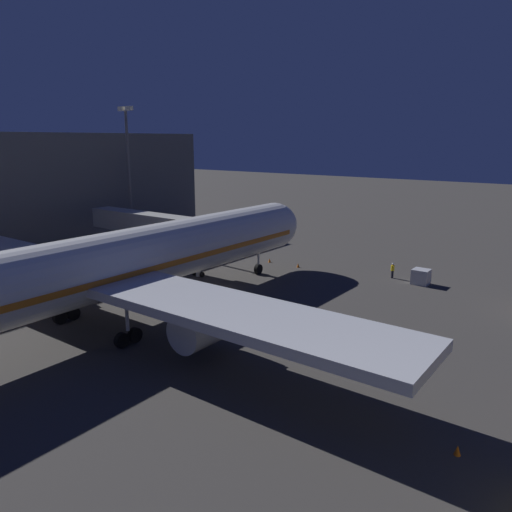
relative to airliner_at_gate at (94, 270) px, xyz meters
The scene contains 9 objects.
ground_plane 14.21m from the airliner_at_gate, 90.00° to the right, with size 320.00×320.00×0.00m, color #383533.
airliner_at_gate is the anchor object (origin of this frame).
jet_bridge 20.88m from the airliner_at_gate, 57.46° to the right, with size 20.77×3.40×6.99m.
apron_floodlight_mast 36.14m from the airliner_at_gate, 44.21° to the right, with size 2.90×0.50×20.40m.
baggage_container_far_row 34.88m from the airliner_at_gate, 119.60° to the right, with size 1.80×1.68×1.69m, color #B7BABF.
ground_crew_near_nose_gear 33.71m from the airliner_at_gate, 114.02° to the right, with size 0.40×0.40×1.82m.
traffic_cone_nose_port 28.68m from the airliner_at_gate, 94.47° to the right, with size 0.36×0.36×0.55m, color orange.
traffic_cone_nose_starboard 28.68m from the airliner_at_gate, 85.53° to the right, with size 0.36×0.36×0.55m, color orange.
traffic_cone_wingtip_svc_side 29.28m from the airliner_at_gate, behind, with size 0.36×0.36×0.55m, color orange.
Camera 1 is at (-33.74, 36.40, 15.78)m, focal length 34.46 mm.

